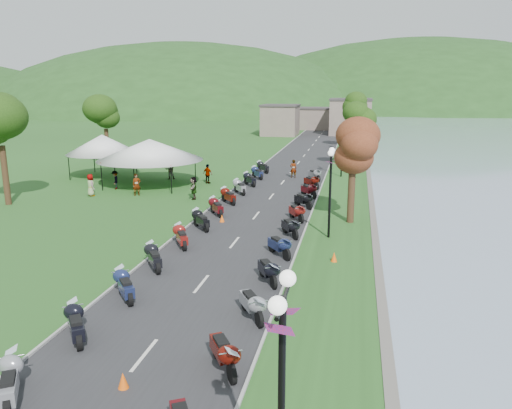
# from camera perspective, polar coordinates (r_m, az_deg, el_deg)

# --- Properties ---
(road) EXTENTS (7.00, 120.00, 0.02)m
(road) POSITION_cam_1_polar(r_m,az_deg,el_deg) (50.47, 4.08, 3.79)
(road) COLOR #2C2C2E
(road) RESTS_ON ground
(hills_backdrop) EXTENTS (360.00, 120.00, 76.00)m
(hills_backdrop) POSITION_cam_1_polar(r_m,az_deg,el_deg) (209.63, 9.88, 10.87)
(hills_backdrop) COLOR #285621
(hills_backdrop) RESTS_ON ground
(far_building) EXTENTS (18.00, 16.00, 5.00)m
(far_building) POSITION_cam_1_polar(r_m,az_deg,el_deg) (94.91, 6.48, 9.73)
(far_building) COLOR #7C6A60
(far_building) RESTS_ON ground
(moto_row_left) EXTENTS (2.60, 46.91, 1.10)m
(moto_row_left) POSITION_cam_1_polar(r_m,az_deg,el_deg) (28.45, -7.42, -2.70)
(moto_row_left) COLOR #331411
(moto_row_left) RESTS_ON ground
(moto_row_right) EXTENTS (2.60, 37.69, 1.10)m
(moto_row_right) POSITION_cam_1_polar(r_m,az_deg,el_deg) (28.53, 3.81, -2.57)
(moto_row_right) COLOR #331411
(moto_row_right) RESTS_ON ground
(vendor_tent_main) EXTENTS (6.03, 6.03, 4.00)m
(vendor_tent_main) POSITION_cam_1_polar(r_m,az_deg,el_deg) (44.01, -11.97, 4.75)
(vendor_tent_main) COLOR white
(vendor_tent_main) RESTS_ON ground
(vendor_tent_side) EXTENTS (4.50, 4.50, 4.00)m
(vendor_tent_side) POSITION_cam_1_polar(r_m,az_deg,el_deg) (49.22, -17.06, 5.34)
(vendor_tent_side) COLOR white
(vendor_tent_side) RESTS_ON ground
(tree_park_left) EXTENTS (3.50, 3.50, 9.71)m
(tree_park_left) POSITION_cam_1_polar(r_m,az_deg,el_deg) (39.77, -27.14, 6.84)
(tree_park_left) COLOR #284D13
(tree_park_left) RESTS_ON ground
(tree_lakeside) EXTENTS (2.78, 2.78, 7.72)m
(tree_lakeside) POSITION_cam_1_polar(r_m,az_deg,el_deg) (31.24, 10.99, 4.82)
(tree_lakeside) COLOR #284D13
(tree_lakeside) RESTS_ON ground
(pedestrian_a) EXTENTS (0.78, 0.73, 1.73)m
(pedestrian_a) POSITION_cam_1_polar(r_m,az_deg,el_deg) (40.32, -13.42, 1.01)
(pedestrian_a) COLOR slate
(pedestrian_a) RESTS_ON ground
(pedestrian_b) EXTENTS (0.99, 0.76, 1.81)m
(pedestrian_b) POSITION_cam_1_polar(r_m,az_deg,el_deg) (46.92, -9.76, 2.89)
(pedestrian_b) COLOR slate
(pedestrian_b) RESTS_ON ground
(pedestrian_c) EXTENTS (0.78, 1.09, 1.56)m
(pedestrian_c) POSITION_cam_1_polar(r_m,az_deg,el_deg) (43.25, -15.73, 1.70)
(pedestrian_c) COLOR slate
(pedestrian_c) RESTS_ON ground
(traffic_cone_near) EXTENTS (0.32, 0.32, 0.50)m
(traffic_cone_near) POSITION_cam_1_polar(r_m,az_deg,el_deg) (15.43, -14.95, -18.87)
(traffic_cone_near) COLOR #F2590C
(traffic_cone_near) RESTS_ON ground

